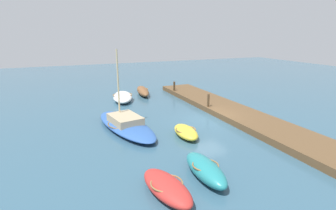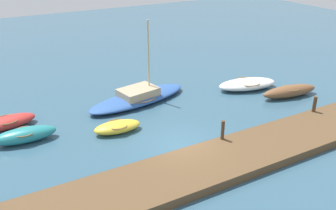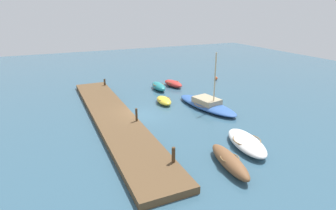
# 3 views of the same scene
# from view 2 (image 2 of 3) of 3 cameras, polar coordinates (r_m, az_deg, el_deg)

# --- Properties ---
(ground_plane) EXTENTS (84.00, 84.00, 0.00)m
(ground_plane) POSITION_cam_2_polar(r_m,az_deg,el_deg) (20.58, 2.01, -6.37)
(ground_plane) COLOR #33566B
(dock_platform) EXTENTS (23.70, 3.40, 0.46)m
(dock_platform) POSITION_cam_2_polar(r_m,az_deg,el_deg) (18.70, 6.04, -9.14)
(dock_platform) COLOR brown
(dock_platform) RESTS_ON ground_plane
(motorboat_white) EXTENTS (4.80, 2.79, 0.75)m
(motorboat_white) POSITION_cam_2_polar(r_m,az_deg,el_deg) (28.66, 11.96, 3.14)
(motorboat_white) COLOR white
(motorboat_white) RESTS_ON ground_plane
(rowboat_teal) EXTENTS (3.50, 1.41, 0.83)m
(rowboat_teal) POSITION_cam_2_polar(r_m,az_deg,el_deg) (22.31, -20.97, -4.29)
(rowboat_teal) COLOR teal
(rowboat_teal) RESTS_ON ground_plane
(dinghy_yellow) EXTENTS (2.87, 1.49, 0.64)m
(dinghy_yellow) POSITION_cam_2_polar(r_m,az_deg,el_deg) (22.09, -7.72, -3.31)
(dinghy_yellow) COLOR gold
(dinghy_yellow) RESTS_ON ground_plane
(sailboat_blue) EXTENTS (7.92, 3.71, 5.55)m
(sailboat_blue) POSITION_cam_2_polar(r_m,az_deg,el_deg) (25.84, -4.55, 1.26)
(sailboat_blue) COLOR #2D569E
(sailboat_blue) RESTS_ON ground_plane
(rowboat_brown) EXTENTS (4.48, 1.72, 0.84)m
(rowboat_brown) POSITION_cam_2_polar(r_m,az_deg,el_deg) (27.99, 18.00, 2.01)
(rowboat_brown) COLOR brown
(rowboat_brown) RESTS_ON ground_plane
(rowboat_red) EXTENTS (3.45, 1.80, 0.73)m
(rowboat_red) POSITION_cam_2_polar(r_m,az_deg,el_deg) (24.28, -23.22, -2.44)
(rowboat_red) COLOR #B72D28
(rowboat_red) RESTS_ON ground_plane
(mooring_post_mid_west) EXTENTS (0.19, 0.19, 1.10)m
(mooring_post_mid_west) POSITION_cam_2_polar(r_m,az_deg,el_deg) (20.33, 8.32, -3.79)
(mooring_post_mid_west) COLOR #47331E
(mooring_post_mid_west) RESTS_ON dock_platform
(mooring_post_mid_east) EXTENTS (0.22, 0.22, 1.00)m
(mooring_post_mid_east) POSITION_cam_2_polar(r_m,az_deg,el_deg) (24.99, 21.41, 0.12)
(mooring_post_mid_east) COLOR #47331E
(mooring_post_mid_east) RESTS_ON dock_platform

